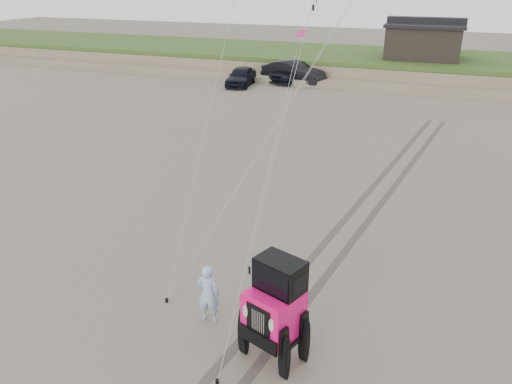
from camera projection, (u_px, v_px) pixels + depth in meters
The scene contains 11 objects.
ground at pixel (227, 332), 12.68m from camera, with size 160.00×160.00×0.00m, color #6B6054.
dune_ridge at pixel (397, 66), 44.46m from camera, with size 160.00×14.25×1.73m.
cabin at pixel (424, 40), 42.41m from camera, with size 6.40×5.40×3.35m.
truck_a at pixel (241, 76), 40.53m from camera, with size 1.79×4.44×1.51m, color black.
truck_b at pixel (293, 72), 41.55m from camera, with size 1.90×5.44×1.79m, color black.
truck_c at pixel (296, 71), 42.32m from camera, with size 2.36×5.80×1.68m, color black.
jeep at pixel (274, 321), 11.43m from camera, with size 2.40×5.55×2.07m, color #FF0F6E, non-canonical shape.
man at pixel (208, 294), 12.79m from camera, with size 0.60×0.39×1.65m, color #86B3D0.
stake_main at pixel (167, 300), 13.80m from camera, with size 0.08×0.08×0.12m, color black.
stake_aux at pixel (217, 382), 11.04m from camera, with size 0.08×0.08×0.12m, color black.
tire_tracks at pixel (361, 214), 18.87m from camera, with size 5.22×29.74×0.01m.
Camera 1 is at (4.32, -9.27, 8.33)m, focal length 35.00 mm.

